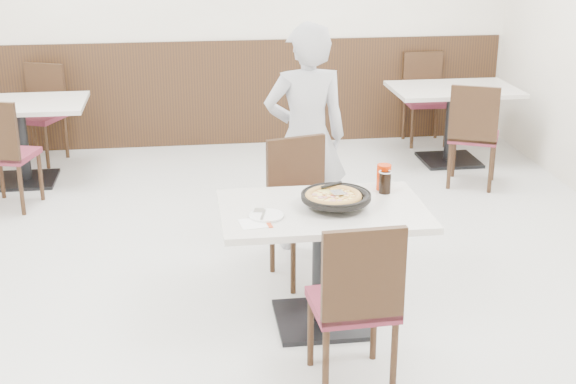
{
  "coord_description": "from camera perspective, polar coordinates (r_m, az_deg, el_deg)",
  "views": [
    {
      "loc": [
        -0.46,
        -4.8,
        2.41
      ],
      "look_at": [
        0.15,
        -0.3,
        0.78
      ],
      "focal_mm": 50.0,
      "sensor_mm": 36.0,
      "label": 1
    }
  ],
  "objects": [
    {
      "name": "floor",
      "position": [
        5.39,
        -2.05,
        -6.85
      ],
      "size": [
        7.0,
        7.0,
        0.0
      ],
      "primitive_type": "plane",
      "color": "#ADADA9",
      "rests_on": "ground"
    },
    {
      "name": "bg_chair_left_near",
      "position": [
        7.06,
        -19.33,
        2.67
      ],
      "size": [
        0.52,
        0.52,
        0.95
      ],
      "primitive_type": null,
      "rotation": [
        0.0,
        0.0,
        -0.29
      ],
      "color": "black",
      "rests_on": "floor"
    },
    {
      "name": "red_cup",
      "position": [
        4.98,
        6.83,
        1.06
      ],
      "size": [
        0.09,
        0.09,
        0.16
      ],
      "primitive_type": "cylinder",
      "rotation": [
        0.0,
        0.0,
        -0.01
      ],
      "color": "#BC2300",
      "rests_on": "main_table"
    },
    {
      "name": "chair_near",
      "position": [
        4.21,
        4.59,
        -7.67
      ],
      "size": [
        0.44,
        0.44,
        0.95
      ],
      "primitive_type": null,
      "rotation": [
        0.0,
        0.0,
        0.05
      ],
      "color": "black",
      "rests_on": "floor"
    },
    {
      "name": "wainscot_back",
      "position": [
        8.5,
        -4.47,
        7.02
      ],
      "size": [
        5.9,
        0.03,
        1.1
      ],
      "primitive_type": "cube",
      "color": "black",
      "rests_on": "floor"
    },
    {
      "name": "wall_back",
      "position": [
        8.37,
        -4.64,
        12.73
      ],
      "size": [
        6.0,
        0.04,
        2.8
      ],
      "primitive_type": "cube",
      "color": "beige",
      "rests_on": "floor"
    },
    {
      "name": "bg_chair_right_near",
      "position": [
        7.39,
        13.08,
        4.03
      ],
      "size": [
        0.56,
        0.56,
        0.95
      ],
      "primitive_type": null,
      "rotation": [
        0.0,
        0.0,
        -0.43
      ],
      "color": "black",
      "rests_on": "floor"
    },
    {
      "name": "bg_table_left",
      "position": [
        7.69,
        -18.42,
        3.35
      ],
      "size": [
        1.27,
        0.91,
        0.75
      ],
      "primitive_type": null,
      "rotation": [
        0.0,
        0.0,
        0.09
      ],
      "color": "beige",
      "rests_on": "floor"
    },
    {
      "name": "pizza_server",
      "position": [
        4.65,
        3.56,
        -0.02
      ],
      "size": [
        0.09,
        0.1,
        0.0
      ],
      "primitive_type": "cube",
      "rotation": [
        0.0,
        0.0,
        0.16
      ],
      "color": "silver",
      "rests_on": "pizza"
    },
    {
      "name": "bg_chair_left_far",
      "position": [
        8.25,
        -17.38,
        5.25
      ],
      "size": [
        0.55,
        0.55,
        0.95
      ],
      "primitive_type": null,
      "rotation": [
        0.0,
        0.0,
        2.73
      ],
      "color": "black",
      "rests_on": "floor"
    },
    {
      "name": "side_plate",
      "position": [
        4.52,
        -1.55,
        -1.69
      ],
      "size": [
        0.2,
        0.2,
        0.01
      ],
      "primitive_type": "cylinder",
      "rotation": [
        0.0,
        0.0,
        -0.01
      ],
      "color": "white",
      "rests_on": "napkin"
    },
    {
      "name": "trivet",
      "position": [
        4.65,
        2.88,
        -0.97
      ],
      "size": [
        0.12,
        0.12,
        0.04
      ],
      "primitive_type": "cylinder",
      "rotation": [
        0.0,
        0.0,
        -0.01
      ],
      "color": "black",
      "rests_on": "main_table"
    },
    {
      "name": "cola_glass",
      "position": [
        4.92,
        6.91,
        0.66
      ],
      "size": [
        0.07,
        0.07,
        0.13
      ],
      "primitive_type": "cylinder",
      "rotation": [
        0.0,
        0.0,
        -0.01
      ],
      "color": "black",
      "rests_on": "main_table"
    },
    {
      "name": "bg_table_right",
      "position": [
        8.06,
        11.54,
        4.69
      ],
      "size": [
        1.28,
        0.93,
        0.75
      ],
      "primitive_type": null,
      "rotation": [
        0.0,
        0.0,
        0.11
      ],
      "color": "beige",
      "rests_on": "floor"
    },
    {
      "name": "diner_person",
      "position": [
        5.77,
        1.29,
        3.84
      ],
      "size": [
        0.63,
        0.44,
        1.67
      ],
      "primitive_type": "imported",
      "rotation": [
        0.0,
        0.0,
        3.21
      ],
      "color": "#B2B2B8",
      "rests_on": "floor"
    },
    {
      "name": "fork",
      "position": [
        4.51,
        -1.79,
        -1.65
      ],
      "size": [
        0.05,
        0.17,
        0.0
      ],
      "primitive_type": "cube",
      "rotation": [
        0.0,
        0.0,
        -0.22
      ],
      "color": "silver",
      "rests_on": "side_plate"
    },
    {
      "name": "pizza",
      "position": [
        4.63,
        3.23,
        -0.51
      ],
      "size": [
        0.32,
        0.32,
        0.02
      ],
      "primitive_type": "cylinder",
      "rotation": [
        0.0,
        0.0,
        -0.01
      ],
      "color": "tan",
      "rests_on": "pizza_pan"
    },
    {
      "name": "napkin",
      "position": [
        4.44,
        -2.41,
        -2.24
      ],
      "size": [
        0.18,
        0.18,
        0.0
      ],
      "primitive_type": "cube",
      "rotation": [
        0.0,
        0.0,
        0.13
      ],
      "color": "white",
      "rests_on": "main_table"
    },
    {
      "name": "bg_chair_right_far",
      "position": [
        8.64,
        9.78,
        6.49
      ],
      "size": [
        0.43,
        0.43,
        0.95
      ],
      "primitive_type": null,
      "rotation": [
        0.0,
        0.0,
        3.12
      ],
      "color": "black",
      "rests_on": "floor"
    },
    {
      "name": "pizza_pan",
      "position": [
        4.66,
        3.43,
        -0.64
      ],
      "size": [
        0.34,
        0.34,
        0.01
      ],
      "primitive_type": "cylinder",
      "rotation": [
        0.0,
        0.0,
        -0.01
      ],
      "color": "black",
      "rests_on": "trivet"
    },
    {
      "name": "main_table",
      "position": [
        4.82,
        2.44,
        -5.29
      ],
      "size": [
        1.21,
        0.81,
        0.75
      ],
      "primitive_type": null,
      "rotation": [
        0.0,
        0.0,
        -0.01
      ],
      "color": "beige",
      "rests_on": "floor"
    },
    {
      "name": "chair_far",
      "position": [
        5.35,
        1.37,
        -1.49
      ],
      "size": [
        0.52,
        0.52,
        0.95
      ],
      "primitive_type": null,
      "rotation": [
        0.0,
        0.0,
        3.41
      ],
      "color": "black",
      "rests_on": "floor"
    }
  ]
}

